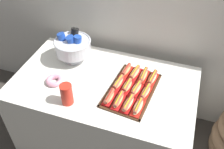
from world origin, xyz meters
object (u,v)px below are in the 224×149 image
Objects in this scene: buffet_table at (105,111)px; hot_dog_4 at (118,83)px; hot_dog_1 at (119,100)px; hot_dog_2 at (128,104)px; hot_dog_5 at (127,86)px; hot_dog_9 at (135,73)px; punch_bowl at (73,46)px; cup_stack at (67,94)px; serving_tray at (131,90)px; hot_dog_0 at (109,97)px; hot_dog_11 at (152,78)px; hot_dog_7 at (146,92)px; hot_dog_8 at (126,70)px; hot_dog_10 at (143,76)px; donut at (54,81)px; hot_dog_3 at (138,107)px; hot_dog_6 at (136,89)px.

buffet_table is 8.35× the size of hot_dog_4.
hot_dog_1 is 0.98× the size of hot_dog_2.
hot_dog_9 is (0.02, 0.16, 0.00)m from hot_dog_5.
punch_bowl is 1.86× the size of cup_stack.
hot_dog_0 reaches higher than serving_tray.
hot_dog_9 is 1.05× the size of hot_dog_11.
hot_dog_11 is 1.05× the size of cup_stack.
hot_dog_7 is 0.96× the size of hot_dog_11.
hot_dog_5 is at bearing -71.28° from hot_dog_8.
hot_dog_7 is at bearing -5.77° from buffet_table.
hot_dog_11 is at bearing -4.88° from punch_bowl.
serving_tray is at bearing -108.52° from hot_dog_10.
hot_dog_9 is (0.11, 0.32, 0.00)m from hot_dog_0.
donut is (-0.59, -0.28, -0.02)m from hot_dog_9.
hot_dog_3 is at bearing -41.97° from hot_dog_4.
cup_stack reaches higher than hot_dog_6.
hot_dog_5 is (-0.06, 0.17, 0.00)m from hot_dog_2.
hot_dog_6 is at bearing -120.16° from hot_dog_11.
cup_stack reaches higher than buffet_table.
hot_dog_8 is at bearing 97.08° from hot_dog_1.
hot_dog_5 reaches higher than hot_dog_7.
hot_dog_8 is (-0.21, 0.19, 0.00)m from hot_dog_7.
hot_dog_6 reaches higher than hot_dog_0.
hot_dog_4 is 0.22m from hot_dog_10.
punch_bowl is (-0.59, 0.21, 0.14)m from serving_tray.
hot_dog_0 is 0.90× the size of hot_dog_1.
hot_dog_11 reaches higher than hot_dog_2.
hot_dog_5 is 1.19× the size of donut.
serving_tray is 0.17m from hot_dog_1.
hot_dog_4 is 0.08m from hot_dog_5.
hot_dog_7 is 0.73m from donut.
cup_stack reaches higher than hot_dog_2.
hot_dog_3 is at bearing -71.28° from hot_dog_6.
serving_tray is (0.24, -0.02, 0.36)m from buffet_table.
hot_dog_6 is at bearing -5.72° from serving_tray.
punch_bowl reaches higher than hot_dog_11.
buffet_table is 0.55m from hot_dog_11.
hot_dog_0 is 0.23m from hot_dog_3.
hot_dog_0 is 0.90× the size of hot_dog_4.
buffet_table is at bearing 174.13° from hot_dog_4.
hot_dog_1 is at bearing -5.72° from hot_dog_0.
hot_dog_11 is at bearing 49.99° from hot_dog_0.
hot_dog_7 is at bearing -5.72° from hot_dog_4.
hot_dog_5 is at bearing -20.97° from punch_bowl.
hot_dog_5 is (-0.13, 0.18, -0.00)m from hot_dog_3.
hot_dog_9 is 0.59m from cup_stack.
serving_tray is 3.13× the size of hot_dog_6.
hot_dog_5 is (0.09, 0.16, -0.00)m from hot_dog_0.
hot_dog_0 is at bearing -149.47° from hot_dog_7.
hot_dog_0 is 0.87× the size of hot_dog_10.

